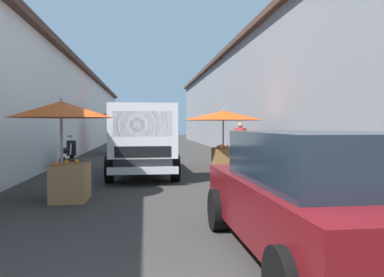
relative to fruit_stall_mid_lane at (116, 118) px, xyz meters
name	(u,v)px	position (x,y,z in m)	size (l,w,h in m)	color
ground	(161,162)	(-5.36, -2.17, -1.89)	(90.00, 90.00, 0.00)	#33302D
building_right_concrete	(312,97)	(-3.11, -9.57, 0.99)	(49.80, 7.50, 5.74)	gray
fruit_stall_mid_lane	(116,118)	(0.00, 0.00, 0.00)	(2.76, 2.76, 2.39)	#9E9EA3
fruit_stall_far_right	(223,122)	(-7.92, -4.23, -0.27)	(2.81, 2.81, 2.10)	#9E9EA3
fruit_stall_near_right	(64,127)	(-12.90, 0.13, -0.40)	(2.13, 2.13, 2.09)	#9E9EA3
hatchback_car	(317,195)	(-16.97, -3.45, -1.15)	(3.93, 1.96, 1.45)	#600F14
delivery_truck	(142,142)	(-10.03, -1.45, -0.85)	(4.95, 2.05, 2.08)	black
vendor_by_crates	(240,139)	(-5.53, -5.43, -0.96)	(0.53, 0.44, 1.62)	#665B4C
parked_scooter	(68,155)	(-6.94, 1.22, -1.44)	(1.69, 0.37, 1.14)	black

